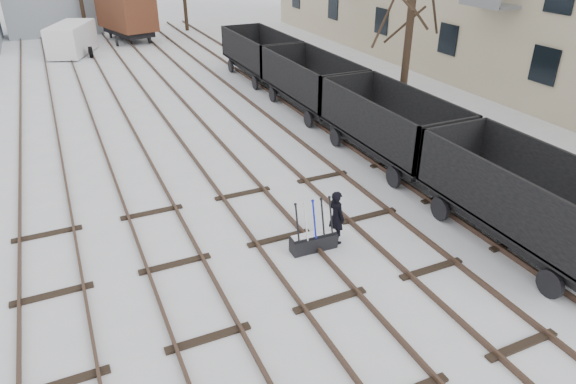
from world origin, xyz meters
name	(u,v)px	position (x,y,z in m)	size (l,w,h in m)	color
ground	(330,301)	(0.00, 0.00, 0.00)	(120.00, 120.00, 0.00)	white
tracks	(184,121)	(0.00, 13.67, 0.07)	(13.90, 52.00, 0.16)	black
shed_right	(51,3)	(-4.00, 40.00, 2.25)	(7.00, 6.00, 4.50)	gray
ground_frame	(313,240)	(0.65, 2.14, 0.28)	(1.31, 0.45, 1.49)	black
worker	(336,217)	(1.40, 2.24, 0.79)	(0.58, 0.38, 1.59)	black
freight_wagon_a	(525,213)	(6.00, -0.02, 0.98)	(2.50, 6.25, 2.55)	black
freight_wagon_b	(389,135)	(6.00, 6.38, 0.98)	(2.50, 6.25, 2.55)	black
freight_wagon_c	(311,90)	(6.00, 12.78, 0.98)	(2.50, 6.25, 2.55)	black
freight_wagon_d	(261,61)	(6.00, 19.18, 0.98)	(2.50, 6.25, 2.55)	black
box_van_wagon	(125,8)	(0.90, 33.44, 2.38)	(4.14, 5.91, 4.09)	black
panel_van	(72,39)	(-3.35, 30.18, 1.06)	(3.66, 5.05, 2.04)	white
tree_near	(406,60)	(7.86, 8.26, 3.21)	(0.30, 0.30, 6.41)	black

